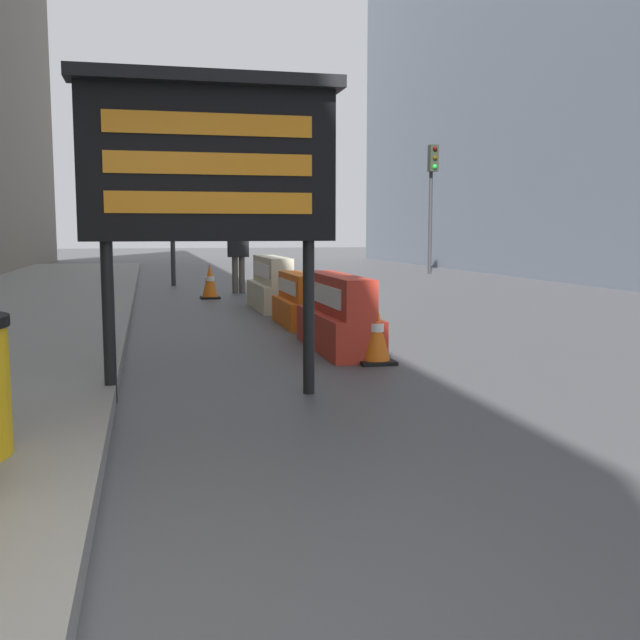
% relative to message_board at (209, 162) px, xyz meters
% --- Properties ---
extents(message_board, '(2.20, 0.36, 2.66)m').
position_rel_message_board_xyz_m(message_board, '(0.00, 0.00, 0.00)').
color(message_board, black).
rests_on(message_board, ground_plane).
extents(jersey_barrier_red_striped, '(0.58, 2.09, 0.89)m').
position_rel_message_board_xyz_m(jersey_barrier_red_striped, '(1.67, 2.28, -1.57)').
color(jersey_barrier_red_striped, red).
rests_on(jersey_barrier_red_striped, ground_plane).
extents(jersey_barrier_orange_far, '(0.53, 1.61, 0.78)m').
position_rel_message_board_xyz_m(jersey_barrier_orange_far, '(1.67, 4.66, -1.62)').
color(jersey_barrier_orange_far, orange).
rests_on(jersey_barrier_orange_far, ground_plane).
extents(jersey_barrier_cream, '(0.64, 2.18, 0.95)m').
position_rel_message_board_xyz_m(jersey_barrier_cream, '(1.67, 7.05, -1.55)').
color(jersey_barrier_cream, beige).
rests_on(jersey_barrier_cream, ground_plane).
extents(traffic_cone_near, '(0.38, 0.38, 0.68)m').
position_rel_message_board_xyz_m(traffic_cone_near, '(1.84, 1.29, -1.63)').
color(traffic_cone_near, black).
rests_on(traffic_cone_near, ground_plane).
extents(traffic_cone_mid, '(0.41, 0.41, 0.73)m').
position_rel_message_board_xyz_m(traffic_cone_mid, '(0.75, 9.43, -1.61)').
color(traffic_cone_mid, black).
rests_on(traffic_cone_mid, ground_plane).
extents(traffic_cone_far, '(0.32, 0.32, 0.57)m').
position_rel_message_board_xyz_m(traffic_cone_far, '(1.73, 6.48, -1.69)').
color(traffic_cone_far, black).
rests_on(traffic_cone_far, ground_plane).
extents(traffic_light_near_curb, '(0.28, 0.45, 3.93)m').
position_rel_message_board_xyz_m(traffic_light_near_curb, '(0.14, 13.32, 0.89)').
color(traffic_light_near_curb, '#2D2D30').
rests_on(traffic_light_near_curb, ground_plane).
extents(traffic_light_far_side, '(0.28, 0.45, 4.15)m').
position_rel_message_board_xyz_m(traffic_light_far_side, '(8.53, 16.84, 1.04)').
color(traffic_light_far_side, '#2D2D30').
rests_on(traffic_light_far_side, ground_plane).
extents(pedestrian_worker, '(0.46, 0.30, 1.69)m').
position_rel_message_board_xyz_m(pedestrian_worker, '(1.49, 10.65, -0.96)').
color(pedestrian_worker, '#514C42').
rests_on(pedestrian_worker, ground_plane).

